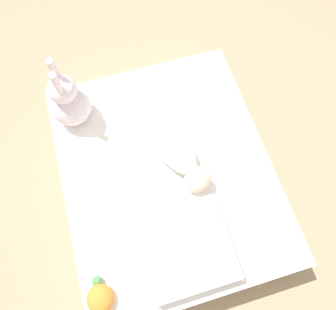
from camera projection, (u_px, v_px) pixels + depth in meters
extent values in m
plane|color=#9E8466|center=(167.00, 182.00, 1.81)|extent=(12.00, 12.00, 0.00)
cube|color=white|center=(167.00, 176.00, 1.71)|extent=(1.23, 1.01, 0.22)
cube|color=white|center=(191.00, 190.00, 1.55)|extent=(0.25, 0.18, 0.02)
ellipsoid|color=white|center=(169.00, 142.00, 1.57)|extent=(0.42, 0.28, 0.17)
sphere|color=beige|center=(198.00, 180.00, 1.51)|extent=(0.13, 0.13, 0.13)
cube|color=white|center=(186.00, 248.00, 1.43)|extent=(0.38, 0.38, 0.08)
sphere|color=silver|center=(71.00, 106.00, 1.63)|extent=(0.20, 0.20, 0.20)
sphere|color=silver|center=(62.00, 89.00, 1.49)|extent=(0.14, 0.14, 0.14)
cylinder|color=silver|center=(56.00, 83.00, 1.39)|extent=(0.03, 0.03, 0.12)
cylinder|color=silver|center=(54.00, 69.00, 1.41)|extent=(0.03, 0.03, 0.12)
ellipsoid|color=orange|center=(100.00, 299.00, 1.35)|extent=(0.12, 0.11, 0.07)
sphere|color=#4C934C|center=(97.00, 281.00, 1.38)|extent=(0.04, 0.04, 0.04)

